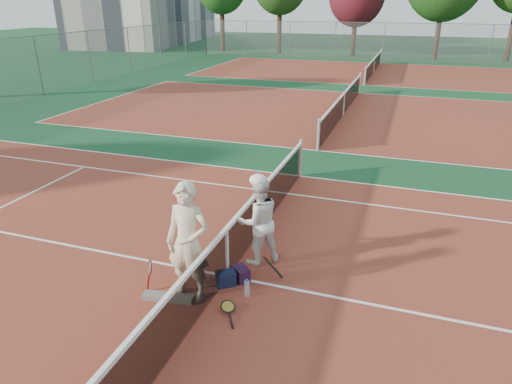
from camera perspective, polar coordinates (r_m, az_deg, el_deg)
ground at (r=8.54m, az=-3.54°, el=-10.50°), size 130.00×130.00×0.00m
court_main at (r=8.54m, az=-3.55°, el=-10.48°), size 23.77×10.97×0.01m
court_far_a at (r=20.80m, az=10.83°, el=9.44°), size 23.77×10.97×0.01m
court_far_b at (r=34.01m, az=14.46°, el=14.26°), size 23.77×10.97×0.01m
net_main at (r=8.28m, az=-3.63°, el=-7.55°), size 0.10×10.98×1.02m
net_far_a at (r=20.69m, az=10.93°, el=10.80°), size 0.10×10.98×1.02m
net_far_b at (r=33.94m, az=14.54°, el=15.10°), size 0.10×10.98×1.02m
fence_back at (r=40.79m, az=15.66°, el=17.59°), size 32.00×0.06×3.00m
player_a at (r=7.58m, az=-8.48°, el=-6.24°), size 0.76×0.50×2.08m
player_b at (r=8.57m, az=0.26°, el=-3.64°), size 1.07×1.05×1.74m
racket_red at (r=8.22m, az=-13.02°, el=-10.15°), size 0.28×0.30×0.59m
racket_black_held at (r=8.28m, az=1.55°, el=-9.57°), size 0.46×0.44×0.51m
racket_spare at (r=7.69m, az=-3.54°, el=-14.24°), size 0.54×0.65×0.12m
sports_bag_navy at (r=8.25m, az=-3.79°, el=-10.74°), size 0.41×0.38×0.27m
sports_bag_purple at (r=8.37m, az=-1.89°, el=-10.17°), size 0.39×0.38×0.26m
net_cover_canvas at (r=8.06m, az=-10.93°, el=-12.81°), size 0.90×0.34×0.09m
water_bottle at (r=7.95m, az=-1.14°, el=-12.02°), size 0.09×0.09×0.30m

